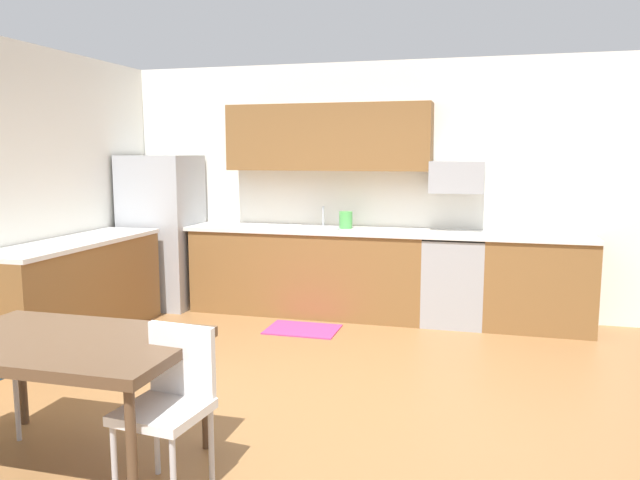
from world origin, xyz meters
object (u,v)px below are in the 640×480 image
at_px(refrigerator, 163,231).
at_px(dining_table, 65,349).
at_px(oven_range, 453,279).
at_px(chair_near_table, 171,396).
at_px(microwave, 457,177).
at_px(kettle, 346,221).

height_order(refrigerator, dining_table, refrigerator).
xyz_separation_m(refrigerator, oven_range, (3.24, 0.08, -0.40)).
bearing_deg(oven_range, chair_near_table, -108.79).
distance_m(microwave, chair_near_table, 4.03).
bearing_deg(refrigerator, chair_near_table, -60.29).
distance_m(refrigerator, dining_table, 3.71).
relative_size(refrigerator, kettle, 8.55).
bearing_deg(microwave, dining_table, -117.56).
distance_m(microwave, kettle, 1.23).
bearing_deg(kettle, chair_near_table, -91.39).
bearing_deg(microwave, kettle, -177.49).
relative_size(microwave, chair_near_table, 0.64).
bearing_deg(dining_table, kettle, 78.04).
relative_size(oven_range, microwave, 1.69).
bearing_deg(microwave, refrigerator, -176.82).
bearing_deg(oven_range, refrigerator, -178.59).
relative_size(microwave, kettle, 2.70).
bearing_deg(dining_table, microwave, 62.44).
distance_m(refrigerator, oven_range, 3.27).
bearing_deg(chair_near_table, refrigerator, 119.71).
relative_size(microwave, dining_table, 0.39).
height_order(oven_range, kettle, kettle).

